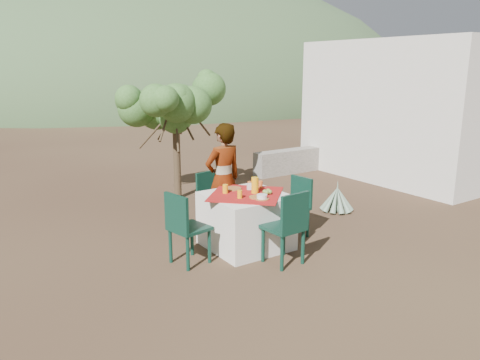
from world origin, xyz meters
name	(u,v)px	position (x,y,z in m)	size (l,w,h in m)	color
ground	(266,246)	(0.00, 0.00, 0.00)	(160.00, 160.00, 0.00)	#321F17
table	(246,220)	(-0.23, 0.15, 0.38)	(1.30, 1.30, 0.76)	silver
chair_far	(211,196)	(-0.17, 1.23, 0.47)	(0.46, 0.46, 0.84)	black
chair_near	(288,225)	(-0.15, -0.66, 0.53)	(0.47, 0.47, 0.96)	black
chair_left	(184,225)	(-1.22, 0.07, 0.52)	(0.51, 0.51, 0.94)	black
chair_right	(296,204)	(0.63, 0.11, 0.49)	(0.45, 0.45, 0.88)	black
person	(223,179)	(-0.20, 0.79, 0.83)	(0.61, 0.40, 1.66)	#8C6651
shrub_tree	(177,111)	(0.14, 2.94, 1.64)	(1.76, 1.73, 2.07)	#433121
agave	(337,199)	(2.00, 0.63, 0.21)	(0.58, 0.57, 0.61)	gray
guesthouse	(416,109)	(5.60, 1.80, 1.50)	(3.20, 4.20, 3.00)	beige
stone_wall	(301,160)	(3.60, 3.40, 0.28)	(2.60, 0.35, 0.55)	gray
hill_near_right	(134,94)	(12.00, 36.00, 0.00)	(48.00, 48.00, 20.00)	#324D2B
hill_far_right	(226,86)	(28.00, 46.00, 0.00)	(36.00, 36.00, 14.00)	gray
plate_far	(232,189)	(-0.25, 0.46, 0.77)	(0.25, 0.25, 0.01)	brown
plate_near	(257,197)	(-0.23, -0.09, 0.77)	(0.21, 0.21, 0.01)	brown
glass_far	(225,189)	(-0.45, 0.33, 0.82)	(0.07, 0.07, 0.12)	orange
glass_near	(240,194)	(-0.43, 0.01, 0.82)	(0.07, 0.07, 0.11)	orange
juice_pitcher	(255,185)	(-0.11, 0.11, 0.87)	(0.10, 0.10, 0.22)	orange
bowl_plate	(262,199)	(-0.21, -0.19, 0.77)	(0.19, 0.19, 0.01)	brown
white_bowl	(262,196)	(-0.21, -0.19, 0.80)	(0.14, 0.14, 0.05)	white
jar_left	(260,185)	(0.11, 0.28, 0.81)	(0.07, 0.07, 0.11)	#D25F25
jar_right	(249,184)	(0.01, 0.42, 0.80)	(0.05, 0.05, 0.08)	#D25F25
napkin_holder	(250,186)	(-0.07, 0.30, 0.81)	(0.07, 0.04, 0.09)	white
fruit_cluster	(267,192)	(0.00, -0.03, 0.79)	(0.13, 0.12, 0.06)	olive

